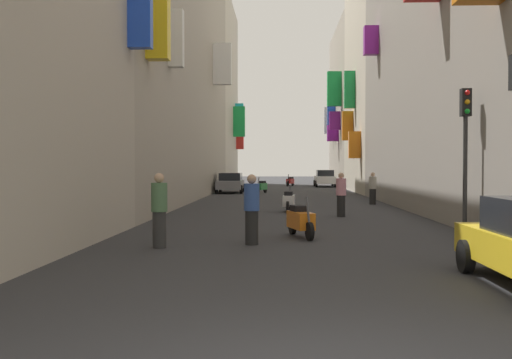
# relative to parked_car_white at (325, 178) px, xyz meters

# --- Properties ---
(ground_plane) EXTENTS (140.00, 140.00, 0.00)m
(ground_plane) POSITION_rel_parked_car_white_xyz_m (-3.69, -19.16, -0.79)
(ground_plane) COLOR #2D2D30
(building_left_mid_a) EXTENTS (7.25, 31.67, 18.88)m
(building_left_mid_a) POSITION_rel_parked_car_white_xyz_m (-11.69, -19.86, 8.65)
(building_left_mid_a) COLOR #9E9384
(building_left_mid_a) RESTS_ON ground
(building_left_mid_b) EXTENTS (7.15, 14.87, 17.62)m
(building_left_mid_b) POSITION_rel_parked_car_white_xyz_m (-11.68, 3.41, 8.01)
(building_left_mid_b) COLOR #BCB29E
(building_left_mid_b) RESTS_ON ground
(building_right_mid_a) EXTENTS (6.79, 12.22, 21.81)m
(building_right_mid_a) POSITION_rel_parked_car_white_xyz_m (4.30, -10.24, 10.10)
(building_right_mid_a) COLOR #BCB29E
(building_right_mid_a) RESTS_ON ground
(building_right_mid_b) EXTENTS (7.23, 14.97, 15.12)m
(building_right_mid_b) POSITION_rel_parked_car_white_xyz_m (4.29, 3.35, 6.76)
(building_right_mid_b) COLOR #9E9384
(building_right_mid_b) RESTS_ON ground
(parked_car_white) EXTENTS (1.85, 4.01, 1.53)m
(parked_car_white) POSITION_rel_parked_car_white_xyz_m (0.00, 0.00, 0.00)
(parked_car_white) COLOR white
(parked_car_white) RESTS_ON ground
(parked_car_grey) EXTENTS (1.88, 4.38, 1.40)m
(parked_car_grey) POSITION_rel_parked_car_white_xyz_m (-7.59, -12.15, -0.05)
(parked_car_grey) COLOR slate
(parked_car_grey) RESTS_ON ground
(scooter_red) EXTENTS (0.80, 1.70, 1.13)m
(scooter_red) POSITION_rel_parked_car_white_xyz_m (-3.10, 1.69, -0.33)
(scooter_red) COLOR red
(scooter_red) RESTS_ON ground
(scooter_orange) EXTENTS (0.75, 1.91, 1.13)m
(scooter_orange) POSITION_rel_parked_car_white_xyz_m (-3.56, -38.25, -0.33)
(scooter_orange) COLOR orange
(scooter_orange) RESTS_ON ground
(scooter_green) EXTENTS (0.81, 1.83, 1.13)m
(scooter_green) POSITION_rel_parked_car_white_xyz_m (-5.38, -12.62, -0.33)
(scooter_green) COLOR #287F3D
(scooter_green) RESTS_ON ground
(scooter_white) EXTENTS (0.55, 1.95, 1.13)m
(scooter_white) POSITION_rel_parked_car_white_xyz_m (-3.73, -29.29, -0.33)
(scooter_white) COLOR silver
(scooter_white) RESTS_ON ground
(pedestrian_crossing) EXTENTS (0.45, 0.45, 1.60)m
(pedestrian_crossing) POSITION_rel_parked_car_white_xyz_m (0.52, -24.49, -0.00)
(pedestrian_crossing) COLOR black
(pedestrian_crossing) RESTS_ON ground
(pedestrian_near_left) EXTENTS (0.49, 0.49, 1.67)m
(pedestrian_near_left) POSITION_rel_parked_car_white_xyz_m (-1.80, -31.71, 0.04)
(pedestrian_near_left) COLOR black
(pedestrian_near_left) RESTS_ON ground
(pedestrian_near_right) EXTENTS (0.39, 0.39, 1.76)m
(pedestrian_near_right) POSITION_rel_parked_car_white_xyz_m (-6.96, -40.40, 0.09)
(pedestrian_near_right) COLOR #2F2F2F
(pedestrian_near_right) RESTS_ON ground
(pedestrian_mid_street) EXTENTS (0.49, 0.49, 1.72)m
(pedestrian_mid_street) POSITION_rel_parked_car_white_xyz_m (-4.81, -39.78, 0.07)
(pedestrian_mid_street) COLOR black
(pedestrian_mid_street) RESTS_ON ground
(traffic_light_near_corner) EXTENTS (0.26, 0.34, 4.03)m
(traffic_light_near_corner) POSITION_rel_parked_car_white_xyz_m (0.93, -37.88, 1.96)
(traffic_light_near_corner) COLOR #2D2D2D
(traffic_light_near_corner) RESTS_ON ground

